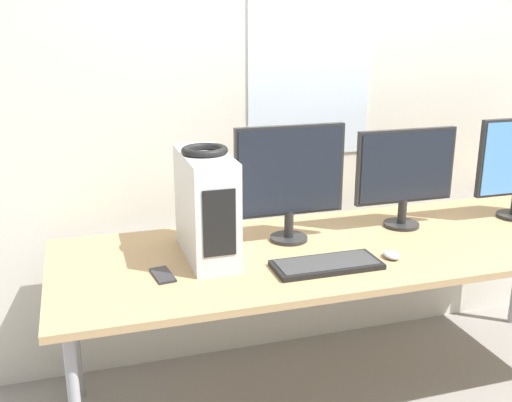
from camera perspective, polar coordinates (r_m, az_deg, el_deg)
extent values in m
cube|color=beige|center=(2.90, 5.20, 11.36)|extent=(8.00, 0.06, 2.70)
cube|color=silver|center=(2.85, 5.30, 16.60)|extent=(0.61, 0.01, 1.23)
cube|color=tan|center=(2.55, 9.52, -4.34)|extent=(2.49, 0.85, 0.03)
cylinder|color=#99999E|center=(2.78, -16.97, -11.31)|extent=(0.04, 0.04, 0.70)
cube|color=silver|center=(2.33, -4.78, -0.46)|extent=(0.17, 0.43, 0.41)
cube|color=black|center=(2.13, -3.50, -2.14)|extent=(0.12, 0.00, 0.25)
torus|color=black|center=(2.28, -4.91, 4.85)|extent=(0.18, 0.18, 0.03)
cylinder|color=black|center=(2.56, 3.13, -3.56)|extent=(0.16, 0.16, 0.02)
cylinder|color=black|center=(2.54, 3.15, -2.19)|extent=(0.04, 0.04, 0.11)
cube|color=black|center=(2.47, 3.24, 2.91)|extent=(0.47, 0.03, 0.38)
cube|color=black|center=(2.46, 3.37, 2.83)|extent=(0.45, 0.00, 0.35)
cylinder|color=black|center=(2.80, 13.66, -2.18)|extent=(0.16, 0.16, 0.02)
cylinder|color=black|center=(2.78, 13.75, -0.93)|extent=(0.04, 0.04, 0.11)
cube|color=black|center=(2.73, 14.06, 3.26)|extent=(0.47, 0.03, 0.33)
cube|color=black|center=(2.71, 14.23, 3.18)|extent=(0.45, 0.00, 0.31)
cube|color=black|center=(2.30, 6.74, -6.06)|extent=(0.41, 0.18, 0.02)
cube|color=#383838|center=(2.29, 6.75, -5.79)|extent=(0.38, 0.15, 0.00)
ellipsoid|color=#B2B2B7|center=(2.42, 12.78, -5.03)|extent=(0.06, 0.09, 0.03)
cube|color=#232328|center=(2.23, -8.87, -6.98)|extent=(0.08, 0.15, 0.01)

